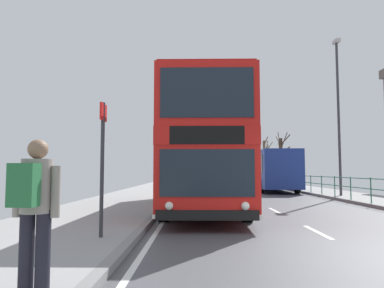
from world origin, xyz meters
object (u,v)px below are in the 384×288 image
at_px(double_decker_bus_main, 204,152).
at_px(bare_tree_far_00, 281,159).
at_px(pedestrian_with_backpack, 34,203).
at_px(bare_tree_far_01, 265,159).
at_px(bus_stop_sign_near, 102,154).
at_px(street_lamp_far_side, 338,105).
at_px(background_bus_far_lane, 270,170).

distance_m(double_decker_bus_main, bare_tree_far_00, 26.39).
xyz_separation_m(pedestrian_with_backpack, bare_tree_far_01, (10.13, 40.01, 1.86)).
height_order(pedestrian_with_backpack, bus_stop_sign_near, bus_stop_sign_near).
height_order(double_decker_bus_main, street_lamp_far_side, street_lamp_far_side).
distance_m(bus_stop_sign_near, bare_tree_far_00, 33.28).
relative_size(background_bus_far_lane, bus_stop_sign_near, 3.55).
bearing_deg(street_lamp_far_side, bare_tree_far_01, 89.35).
bearing_deg(bare_tree_far_01, bare_tree_far_00, -81.31).
bearing_deg(background_bus_far_lane, double_decker_bus_main, -111.33).
relative_size(background_bus_far_lane, pedestrian_with_backpack, 5.82).
bearing_deg(background_bus_far_lane, bare_tree_far_00, 72.62).
bearing_deg(bare_tree_far_00, bus_stop_sign_near, -109.48).
relative_size(bus_stop_sign_near, street_lamp_far_side, 0.31).
bearing_deg(bare_tree_far_01, pedestrian_with_backpack, -104.20).
relative_size(double_decker_bus_main, background_bus_far_lane, 1.10).
bearing_deg(street_lamp_far_side, double_decker_bus_main, -140.77).
relative_size(bus_stop_sign_near, bare_tree_far_00, 0.51).
distance_m(bus_stop_sign_near, bare_tree_far_01, 37.92).
xyz_separation_m(double_decker_bus_main, bare_tree_far_00, (8.85, 24.86, 0.53)).
xyz_separation_m(background_bus_far_lane, street_lamp_far_side, (2.42, -7.39, 3.61)).
bearing_deg(pedestrian_with_backpack, street_lamp_far_side, 59.00).
bearing_deg(background_bus_far_lane, pedestrian_with_backpack, -107.35).
xyz_separation_m(street_lamp_far_side, bare_tree_far_01, (0.27, 23.61, -2.22)).
bearing_deg(background_bus_far_lane, bare_tree_far_01, 80.57).
height_order(background_bus_far_lane, bare_tree_far_00, bare_tree_far_00).
height_order(street_lamp_far_side, bare_tree_far_00, street_lamp_far_side).
bearing_deg(bare_tree_far_00, double_decker_bus_main, -109.59).
bearing_deg(street_lamp_far_side, bus_stop_sign_near, -127.97).
height_order(background_bus_far_lane, bus_stop_sign_near, background_bus_far_lane).
xyz_separation_m(double_decker_bus_main, background_bus_far_lane, (5.37, 13.76, -0.64)).
xyz_separation_m(bus_stop_sign_near, bare_tree_far_01, (10.31, 36.48, 1.15)).
height_order(double_decker_bus_main, background_bus_far_lane, double_decker_bus_main).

